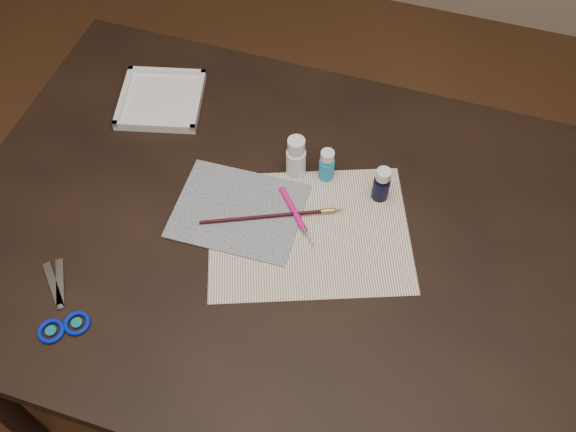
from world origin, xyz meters
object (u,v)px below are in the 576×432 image
(paint_bottle_white, at_px, (296,157))
(palette_tray, at_px, (161,99))
(paint_bottle_navy, at_px, (382,184))
(paint_bottle_cyan, at_px, (327,165))
(canvas, at_px, (238,211))
(scissors, at_px, (55,300))
(paper, at_px, (309,232))

(paint_bottle_white, distance_m, palette_tray, 0.36)
(paint_bottle_navy, bearing_deg, paint_bottle_cyan, 172.16)
(canvas, relative_size, scissors, 1.33)
(paint_bottle_cyan, xyz_separation_m, paint_bottle_navy, (0.12, -0.02, 0.00))
(paper, bearing_deg, paint_bottle_cyan, 92.44)
(paper, distance_m, canvas, 0.15)
(paint_bottle_white, relative_size, paint_bottle_cyan, 1.28)
(canvas, distance_m, paint_bottle_cyan, 0.20)
(paper, relative_size, canvas, 1.56)
(paint_bottle_cyan, bearing_deg, paper, -87.56)
(scissors, bearing_deg, paper, -98.50)
(paper, bearing_deg, canvas, 178.71)
(scissors, bearing_deg, palette_tray, -41.95)
(canvas, relative_size, paint_bottle_navy, 3.05)
(paint_bottle_navy, height_order, scissors, paint_bottle_navy)
(paint_bottle_navy, relative_size, scissors, 0.44)
(scissors, relative_size, palette_tray, 1.04)
(paint_bottle_cyan, height_order, scissors, paint_bottle_cyan)
(paint_bottle_navy, bearing_deg, paint_bottle_white, 177.21)
(canvas, bearing_deg, paper, -1.29)
(canvas, xyz_separation_m, paint_bottle_navy, (0.26, 0.12, 0.04))
(paint_bottle_navy, bearing_deg, canvas, -154.76)
(canvas, height_order, palette_tray, palette_tray)
(palette_tray, bearing_deg, scissors, -87.63)
(paper, xyz_separation_m, canvas, (-0.15, 0.00, 0.00))
(scissors, xyz_separation_m, palette_tray, (-0.02, 0.51, 0.01))
(paint_bottle_cyan, distance_m, scissors, 0.57)
(paint_bottle_white, bearing_deg, paint_bottle_cyan, 6.66)
(paper, height_order, canvas, canvas)
(paint_bottle_cyan, xyz_separation_m, palette_tray, (-0.41, 0.09, -0.03))
(paper, bearing_deg, paint_bottle_white, 117.20)
(paint_bottle_white, height_order, scissors, paint_bottle_white)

